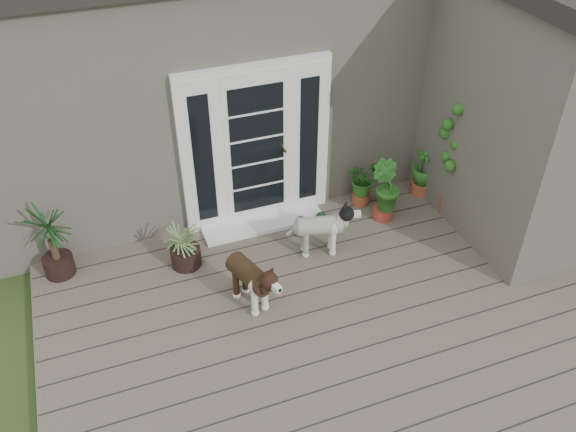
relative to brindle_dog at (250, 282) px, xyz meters
name	(u,v)px	position (x,y,z in m)	size (l,w,h in m)	color
deck	(340,332)	(0.79, -0.70, -0.38)	(6.20, 4.60, 0.12)	#6B5B4C
house_main	(225,55)	(0.79, 3.55, 1.11)	(7.40, 4.00, 3.10)	#665E54
house_wing	(529,119)	(3.69, 0.40, 1.11)	(1.60, 2.40, 3.10)	#665E54
door_unit	(256,146)	(0.59, 1.50, 0.75)	(1.90, 0.14, 2.15)	white
door_step	(263,223)	(0.59, 1.30, -0.30)	(1.60, 0.40, 0.05)	white
brindle_dog	(250,282)	(0.00, 0.00, 0.00)	(0.33, 0.77, 0.64)	#3C2815
white_dog	(319,233)	(1.05, 0.55, -0.02)	(0.31, 0.73, 0.61)	beige
spider_plant	(184,244)	(-0.53, 0.89, 0.00)	(0.60, 0.60, 0.64)	#8E9E61
yucca	(52,242)	(-1.96, 1.26, 0.16)	(0.66, 0.66, 0.96)	black
herb_a	(362,186)	(2.00, 1.30, -0.04)	(0.44, 0.44, 0.56)	#1D651D
herb_b	(384,198)	(2.12, 0.90, -0.01)	(0.42, 0.42, 0.62)	#1B5F22
herb_c	(423,174)	(2.90, 1.24, -0.03)	(0.38, 0.38, 0.59)	#215A19
sapling	(462,149)	(3.06, 0.73, 0.63)	(0.56, 0.56, 1.90)	#185418
clog_left	(326,221)	(1.35, 1.03, -0.27)	(0.16, 0.34, 0.10)	black
clog_right	(300,226)	(1.00, 1.05, -0.27)	(0.15, 0.33, 0.10)	#173A20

